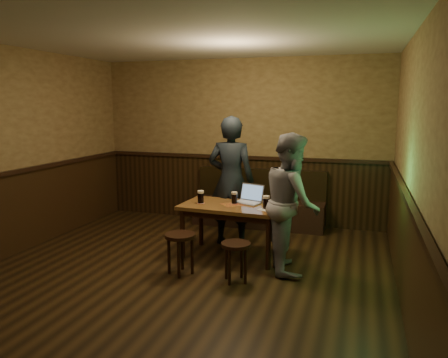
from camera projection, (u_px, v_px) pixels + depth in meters
name	position (u px, v px, depth m)	size (l,w,h in m)	color
room	(176.00, 178.00, 4.96)	(5.04, 6.04, 2.84)	black
bench	(259.00, 207.00, 7.37)	(2.20, 0.50, 0.95)	black
pub_table	(232.00, 212.00, 5.82)	(1.37, 0.84, 0.72)	brown
stool_left	(180.00, 242.00, 5.24)	(0.45, 0.45, 0.50)	black
stool_right	(236.00, 251.00, 5.01)	(0.43, 0.43, 0.46)	black
pint_left	(201.00, 197.00, 5.88)	(0.11, 0.11, 0.18)	#A93114
pint_mid	(234.00, 198.00, 5.85)	(0.10, 0.10, 0.16)	#A93114
pint_right	(266.00, 202.00, 5.56)	(0.11, 0.11, 0.17)	#A93114
laptop	(249.00, 198.00, 5.92)	(0.42, 0.37, 0.25)	silver
menu	(267.00, 210.00, 5.51)	(0.22, 0.15, 0.00)	silver
person_suit	(231.00, 181.00, 6.31)	(0.68, 0.45, 1.88)	black
person_grey	(292.00, 202.00, 5.31)	(0.83, 0.64, 1.70)	gray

